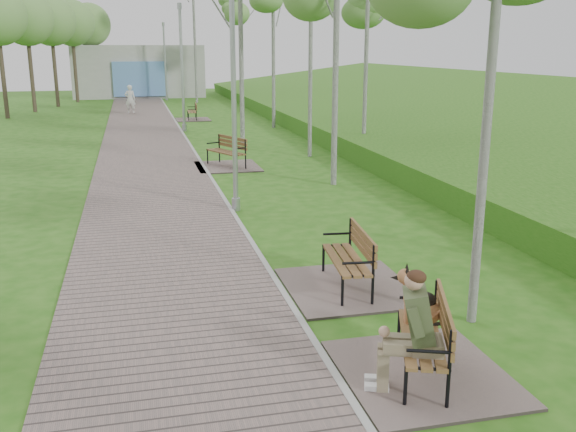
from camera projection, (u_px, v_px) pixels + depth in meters
name	position (u px, v px, depth m)	size (l,w,h in m)	color
walkway	(147.00, 154.00, 23.81)	(3.50, 67.00, 0.04)	#695A55
kerb	(195.00, 152.00, 24.21)	(0.10, 67.00, 0.05)	#999993
embankment	(501.00, 147.00, 25.52)	(14.00, 70.00, 1.60)	#4E8428
building_north	(139.00, 71.00, 51.07)	(10.00, 5.20, 4.00)	#9E9E99
bench_main	(419.00, 341.00, 7.61)	(1.95, 2.17, 1.70)	#695A55
bench_second	(346.00, 275.00, 10.53)	(2.02, 2.24, 1.24)	#695A55
bench_third	(226.00, 160.00, 21.22)	(2.03, 2.25, 1.25)	#695A55
bench_far	(192.00, 116.00, 35.00)	(1.82, 2.02, 1.12)	#695A55
lamp_post_second	(234.00, 108.00, 15.02)	(0.21, 0.21, 5.31)	#9EA1A6
lamp_post_third	(182.00, 73.00, 29.68)	(0.22, 0.22, 5.79)	#9EA1A6
lamp_post_far	(165.00, 64.00, 47.35)	(0.22, 0.22, 5.60)	#9EA1A6
pedestrian_near	(130.00, 99.00, 38.13)	(0.62, 0.41, 1.70)	white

